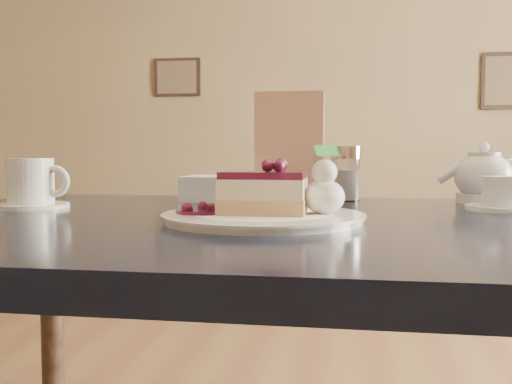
# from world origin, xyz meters

# --- Properties ---
(main_table) EXTENTS (1.29, 0.86, 0.80)m
(main_table) POSITION_xyz_m (0.16, -0.03, 0.72)
(main_table) COLOR black
(main_table) RESTS_ON ground
(dessert_plate) EXTENTS (0.30, 0.30, 0.01)m
(dessert_plate) POSITION_xyz_m (0.16, -0.08, 0.81)
(dessert_plate) COLOR white
(dessert_plate) RESTS_ON main_table
(cheesecake_slice) EXTENTS (0.13, 0.09, 0.06)m
(cheesecake_slice) POSITION_xyz_m (0.16, -0.08, 0.85)
(cheesecake_slice) COLOR #EBC180
(cheesecake_slice) RESTS_ON dessert_plate
(whipped_cream) EXTENTS (0.06, 0.06, 0.05)m
(whipped_cream) POSITION_xyz_m (0.25, -0.07, 0.84)
(whipped_cream) COLOR white
(whipped_cream) RESTS_ON dessert_plate
(berry_sauce) EXTENTS (0.09, 0.09, 0.01)m
(berry_sauce) POSITION_xyz_m (0.07, -0.09, 0.82)
(berry_sauce) COLOR #420C1D
(berry_sauce) RESTS_ON dessert_plate
(coffee_set) EXTENTS (0.15, 0.14, 0.09)m
(coffee_set) POSITION_xyz_m (-0.31, 0.07, 0.84)
(coffee_set) COLOR white
(coffee_set) RESTS_ON main_table
(tea_set) EXTENTS (0.17, 0.28, 0.11)m
(tea_set) POSITION_xyz_m (0.56, 0.28, 0.85)
(tea_set) COLOR white
(tea_set) RESTS_ON main_table
(menu_card) EXTENTS (0.15, 0.03, 0.24)m
(menu_card) POSITION_xyz_m (0.16, 0.31, 0.92)
(menu_card) COLOR #FFF2CF
(menu_card) RESTS_ON main_table
(sugar_shaker) EXTENTS (0.06, 0.06, 0.12)m
(sugar_shaker) POSITION_xyz_m (0.28, 0.32, 0.86)
(sugar_shaker) COLOR white
(sugar_shaker) RESTS_ON main_table
(napkin_stack) EXTENTS (0.13, 0.13, 0.05)m
(napkin_stack) POSITION_xyz_m (-0.00, 0.28, 0.83)
(napkin_stack) COLOR white
(napkin_stack) RESTS_ON main_table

